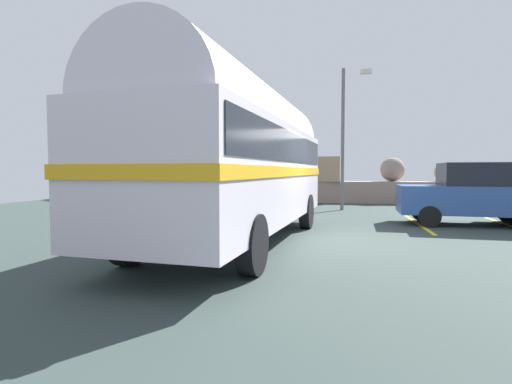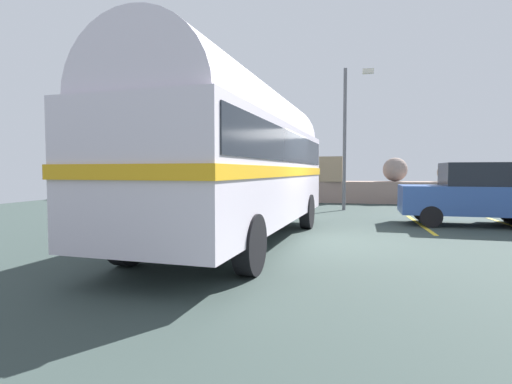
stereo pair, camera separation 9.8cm
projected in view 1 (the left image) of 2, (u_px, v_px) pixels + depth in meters
The scene contains 5 objects.
ground at pixel (323, 241), 9.15m from camera, with size 32.00×26.00×0.02m.
breakwater at pixel (329, 188), 20.70m from camera, with size 31.36×2.17×2.36m.
vintage_coach at pixel (239, 153), 8.81m from camera, with size 3.14×8.76×3.70m.
parked_car_nearest at pixel (474, 193), 11.69m from camera, with size 4.17×1.88×1.86m.
lamp_post at pixel (346, 130), 16.17m from camera, with size 1.20×0.47×5.81m.
Camera 1 is at (0.31, -9.21, 1.64)m, focal length 27.64 mm.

